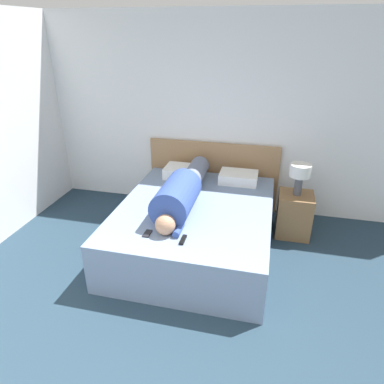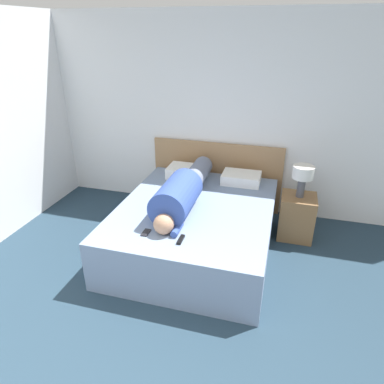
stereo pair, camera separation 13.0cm
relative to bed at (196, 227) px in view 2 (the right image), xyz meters
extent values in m
cube|color=white|center=(0.12, 1.19, 1.02)|extent=(6.09, 0.06, 2.60)
cube|color=#7589A8|center=(0.00, 0.00, 0.00)|extent=(1.70, 2.04, 0.55)
cube|color=#A37A51|center=(0.00, 1.12, 0.20)|extent=(1.82, 0.04, 0.96)
cube|color=brown|center=(1.13, 0.59, 0.00)|extent=(0.41, 0.40, 0.55)
cylinder|color=#4C4C51|center=(1.13, 0.59, 0.39)|extent=(0.09, 0.09, 0.24)
cylinder|color=silver|center=(1.13, 0.59, 0.59)|extent=(0.25, 0.25, 0.15)
sphere|color=tan|center=(-0.15, -0.62, 0.38)|extent=(0.20, 0.20, 0.20)
cylinder|color=#334C99|center=(-0.15, -0.21, 0.47)|extent=(0.39, 0.70, 0.39)
cylinder|color=slate|center=(-0.15, 0.55, 0.40)|extent=(0.25, 0.83, 0.25)
cylinder|color=#334C99|center=(-0.03, -0.57, 0.31)|extent=(0.07, 0.22, 0.07)
cube|color=white|center=(-0.33, 0.79, 0.35)|extent=(0.51, 0.35, 0.14)
cube|color=white|center=(0.40, 0.79, 0.34)|extent=(0.48, 0.35, 0.13)
cube|color=black|center=(0.04, -0.70, 0.29)|extent=(0.04, 0.15, 0.02)
cube|color=black|center=(-0.32, -0.67, 0.28)|extent=(0.06, 0.13, 0.01)
camera|label=1|loc=(0.76, -3.32, 2.09)|focal=32.00mm
camera|label=2|loc=(0.88, -3.28, 2.09)|focal=32.00mm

